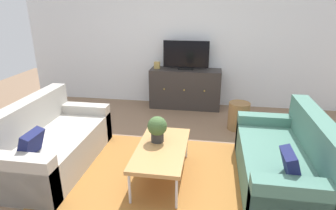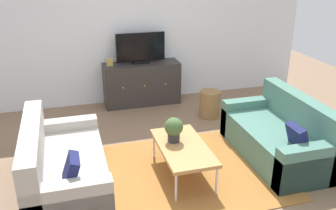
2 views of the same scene
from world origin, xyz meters
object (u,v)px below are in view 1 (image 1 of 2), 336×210
Objects in this scene: mantel_clock at (157,65)px; couch_right_side at (289,164)px; coffee_table at (162,150)px; potted_plant at (157,128)px; couch_left_side at (49,145)px; wicker_basket at (239,116)px; tv_console at (185,88)px; flat_screen_tv at (186,55)px.

couch_right_side is at bearing -50.66° from mantel_clock.
coffee_table is 0.26m from potted_plant.
potted_plant is at bearing 118.12° from coffee_table.
mantel_clock is (0.92, 2.37, 0.54)m from couch_left_side.
coffee_table is 1.85m from wicker_basket.
tv_console is (0.10, 2.31, -0.20)m from potted_plant.
coffee_table is 2.55m from mantel_clock.
coffee_table is at bearing -77.78° from mantel_clock.
coffee_table is 8.32× the size of mantel_clock.
mantel_clock is at bearing 180.00° from tv_console.
wicker_basket is at bearing -42.86° from tv_console.
couch_right_side is 2.87m from flat_screen_tv.
couch_left_side is 1.24× the size of tv_console.
wicker_basket is (0.96, -0.91, -0.79)m from flat_screen_tv.
potted_plant is at bearing -78.83° from mantel_clock.
couch_right_side is 1.52m from potted_plant.
tv_console is 1.32m from wicker_basket.
coffee_table is 2.45m from tv_console.
flat_screen_tv is (-1.39, 2.39, 0.74)m from couch_right_side.
wicker_basket is at bearing 57.70° from coffee_table.
potted_plant is 0.69× the size of wicker_basket.
mantel_clock is at bearing -177.93° from flat_screen_tv.
tv_console is (0.02, 2.45, 0.00)m from coffee_table.
flat_screen_tv is 0.59m from mantel_clock.
couch_right_side is 1.24× the size of tv_console.
tv_console is 10.36× the size of mantel_clock.
couch_right_side is 3.12m from mantel_clock.
couch_left_side is 2.85m from wicker_basket.
mantel_clock is (-0.46, 2.31, 0.24)m from potted_plant.
flat_screen_tv is (1.48, 2.39, 0.74)m from couch_left_side.
coffee_table is 1.26× the size of flat_screen_tv.
couch_right_side is at bearing -73.78° from wicker_basket.
couch_left_side reaches higher than wicker_basket.
wicker_basket reaches higher than coffee_table.
potted_plant is at bearing -92.39° from flat_screen_tv.
potted_plant is 1.81m from wicker_basket.
mantel_clock is at bearing 102.22° from coffee_table.
couch_right_side reaches higher than wicker_basket.
couch_left_side is 1.94× the size of flat_screen_tv.
flat_screen_tv is at bearing 90.00° from tv_console.
tv_console reaches higher than coffee_table.
tv_console is 0.71m from mantel_clock.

